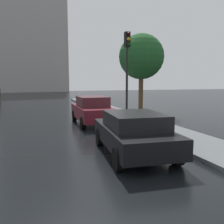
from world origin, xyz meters
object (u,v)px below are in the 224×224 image
(car_maroon_near_kerb, at_px, (92,110))
(traffic_light, at_px, (127,61))
(car_black_mid_road, at_px, (133,132))
(street_tree_near, at_px, (141,57))

(car_maroon_near_kerb, distance_m, traffic_light, 3.24)
(car_black_mid_road, bearing_deg, car_maroon_near_kerb, 94.03)
(car_maroon_near_kerb, bearing_deg, car_black_mid_road, -90.22)
(car_maroon_near_kerb, distance_m, street_tree_near, 6.29)
(traffic_light, distance_m, street_tree_near, 5.15)
(car_maroon_near_kerb, relative_size, traffic_light, 0.87)
(car_black_mid_road, height_order, traffic_light, traffic_light)
(traffic_light, xyz_separation_m, street_tree_near, (2.80, 4.26, 0.71))
(car_maroon_near_kerb, height_order, car_black_mid_road, car_maroon_near_kerb)
(car_black_mid_road, height_order, street_tree_near, street_tree_near)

